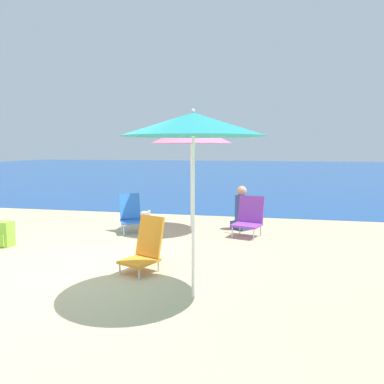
{
  "coord_description": "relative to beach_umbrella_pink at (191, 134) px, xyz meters",
  "views": [
    {
      "loc": [
        2.63,
        -4.49,
        1.69
      ],
      "look_at": [
        1.42,
        1.21,
        1.0
      ],
      "focal_mm": 35.0,
      "sensor_mm": 36.0,
      "label": 1
    }
  ],
  "objects": [
    {
      "name": "ground_plane",
      "position": [
        -1.04,
        -2.9,
        -1.97
      ],
      "size": [
        60.0,
        60.0,
        0.0
      ],
      "primitive_type": "plane",
      "color": "#C6B284"
    },
    {
      "name": "sea_water",
      "position": [
        -1.04,
        21.71,
        -1.96
      ],
      "size": [
        60.0,
        40.0,
        0.01
      ],
      "color": "#19478C",
      "rests_on": "ground"
    },
    {
      "name": "beach_umbrella_pink",
      "position": [
        0.0,
        0.0,
        0.0
      ],
      "size": [
        1.64,
        1.64,
        2.2
      ],
      "color": "white",
      "rests_on": "ground"
    },
    {
      "name": "beach_umbrella_teal",
      "position": [
        0.75,
        -3.39,
        -0.03
      ],
      "size": [
        1.58,
        1.58,
        2.11
      ],
      "color": "white",
      "rests_on": "ground"
    },
    {
      "name": "beach_chair_blue",
      "position": [
        -1.16,
        -0.41,
        -1.59
      ],
      "size": [
        0.62,
        0.67,
        0.76
      ],
      "rotation": [
        0.0,
        0.0,
        0.49
      ],
      "color": "silver",
      "rests_on": "ground"
    },
    {
      "name": "beach_chair_purple",
      "position": [
        1.18,
        -0.23,
        -1.6
      ],
      "size": [
        0.63,
        0.65,
        0.76
      ],
      "rotation": [
        0.0,
        0.0,
        -0.29
      ],
      "color": "silver",
      "rests_on": "ground"
    },
    {
      "name": "beach_chair_orange",
      "position": [
        -0.09,
        -2.61,
        -1.64
      ],
      "size": [
        0.59,
        0.66,
        0.75
      ],
      "rotation": [
        0.0,
        0.0,
        -0.4
      ],
      "color": "silver",
      "rests_on": "ground"
    },
    {
      "name": "person_seated_near",
      "position": [
        1.0,
        0.33,
        -1.58
      ],
      "size": [
        0.48,
        0.47,
        0.91
      ],
      "rotation": [
        0.0,
        0.0,
        0.88
      ],
      "color": "#334C8C",
      "rests_on": "ground"
    },
    {
      "name": "backpack_lime",
      "position": [
        -2.91,
        -1.91,
        -1.75
      ],
      "size": [
        0.33,
        0.25,
        0.43
      ],
      "color": "#8ECC3D",
      "rests_on": "ground"
    },
    {
      "name": "water_bottle",
      "position": [
        -0.46,
        -0.77,
        -1.87
      ],
      "size": [
        0.06,
        0.06,
        0.25
      ],
      "color": "#8CCCEA",
      "rests_on": "ground"
    },
    {
      "name": "seagull",
      "position": [
        -1.32,
        0.93,
        -1.83
      ],
      "size": [
        0.27,
        0.11,
        0.23
      ],
      "color": "gold",
      "rests_on": "ground"
    }
  ]
}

